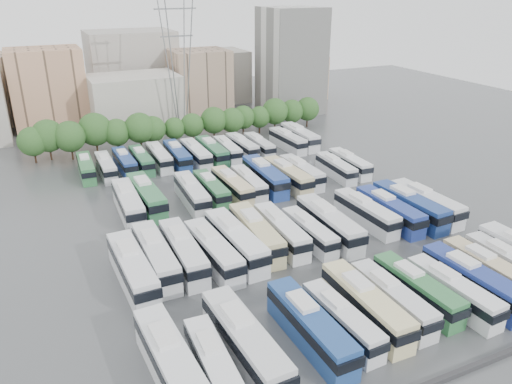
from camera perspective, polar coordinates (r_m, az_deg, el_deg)
name	(u,v)px	position (r m, az deg, el deg)	size (l,w,h in m)	color
ground	(274,224)	(70.79, 2.10, -3.69)	(220.00, 220.00, 0.00)	#424447
parapet	(447,377)	(48.70, 21.03, -19.17)	(56.00, 0.50, 0.50)	#2D2D30
tree_line	(174,125)	(105.60, -9.41, 7.62)	(65.00, 7.79, 8.25)	black
city_buildings	(118,85)	(132.07, -15.47, 11.73)	(102.00, 35.00, 20.00)	#9E998E
apartment_tower	(291,61)	(131.80, 4.02, 14.72)	(14.00, 14.00, 26.00)	silver
electricity_pylon	(177,48)	(111.44, -8.96, 15.95)	(9.00, 6.91, 33.83)	slate
bus_r0_s0	(172,364)	(44.88, -9.61, -18.83)	(3.55, 13.41, 4.17)	silver
bus_r0_s1	(214,367)	(44.72, -4.77, -19.30)	(2.86, 11.17, 3.48)	white
bus_r0_s2	(245,342)	(46.40, -1.27, -16.75)	(3.52, 13.61, 4.24)	silver
bus_r0_s4	(310,326)	(48.53, 6.21, -15.02)	(2.97, 12.79, 4.00)	navy
bus_r0_s5	(342,320)	(50.21, 9.78, -14.20)	(2.82, 10.95, 3.41)	silver
bus_r0_s6	(366,304)	(52.21, 12.41, -12.42)	(2.95, 12.75, 3.99)	beige
bus_r0_s7	(392,299)	(53.97, 15.28, -11.67)	(2.54, 11.57, 3.63)	silver
bus_r0_s8	(417,289)	(56.21, 17.91, -10.48)	(2.95, 11.72, 3.65)	#2F6E3D
bus_r0_s9	(453,291)	(57.16, 21.59, -10.48)	(3.05, 11.57, 3.60)	silver
bus_r0_s10	(472,280)	(59.44, 23.49, -9.25)	(3.30, 12.69, 3.95)	navy
bus_r0_s11	(489,271)	(62.24, 25.05, -8.16)	(2.77, 11.89, 3.72)	tan
bus_r0_s12	(508,264)	(64.75, 26.89, -7.35)	(2.75, 11.45, 3.58)	silver
bus_r1_s0	(133,269)	(58.04, -13.93, -8.53)	(3.33, 13.48, 4.20)	silver
bus_r1_s1	(156,256)	(60.09, -11.40, -7.18)	(2.90, 13.08, 4.10)	silver
bus_r1_s2	(183,252)	(60.51, -8.32, -6.76)	(3.05, 12.89, 4.03)	silver
bus_r1_s3	(213,251)	(60.32, -4.92, -6.72)	(3.40, 12.78, 3.97)	silver
bus_r1_s4	(236,241)	(62.04, -2.35, -5.62)	(3.43, 13.56, 4.22)	white
bus_r1_s5	(256,233)	(63.97, 0.00, -4.72)	(3.52, 13.22, 4.11)	#C9BE8A
bus_r1_s6	(281,231)	(64.93, 2.87, -4.44)	(3.05, 12.32, 3.84)	white
bus_r1_s7	(309,232)	(65.43, 6.12, -4.52)	(2.56, 10.96, 3.43)	silver
bus_r1_s8	(329,223)	(67.05, 8.35, -3.58)	(3.17, 13.39, 4.18)	silver
bus_r1_s10	(366,212)	(71.59, 12.45, -2.30)	(3.05, 12.08, 3.76)	silver
bus_r1_s11	(389,210)	(72.83, 14.99, -2.04)	(2.88, 12.55, 3.93)	navy
bus_r1_s12	(409,206)	(74.76, 17.12, -1.52)	(3.42, 13.38, 4.16)	navy
bus_r1_s13	(426,203)	(76.72, 18.87, -1.19)	(3.29, 12.83, 3.99)	silver
bus_r2_s1	(128,203)	(74.86, -14.39, -1.22)	(3.18, 12.96, 4.04)	silver
bus_r2_s2	(146,196)	(76.62, -12.42, -0.41)	(3.31, 13.33, 4.16)	#307144
bus_r2_s4	(192,193)	(76.72, -7.33, -0.14)	(3.18, 12.31, 3.83)	silver
bus_r2_s5	(211,189)	(78.32, -5.15, 0.35)	(2.54, 11.36, 3.56)	#2D6A3E
bus_r2_s6	(232,186)	(79.18, -2.76, 0.73)	(2.87, 11.85, 3.70)	beige
bus_r2_s7	(249,183)	(80.63, -0.81, 1.05)	(2.74, 10.86, 3.38)	silver
bus_r2_s8	(265,176)	(82.44, 1.02, 1.85)	(3.34, 13.41, 4.18)	navy
bus_r2_s9	(287,176)	(82.96, 3.60, 1.86)	(3.26, 12.73, 3.96)	beige
bus_r2_s10	(301,172)	(85.19, 5.21, 2.29)	(2.56, 11.73, 3.68)	silver
bus_r2_s12	(336,168)	(88.37, 9.11, 2.76)	(2.87, 10.90, 3.39)	silver
bus_r2_s13	(350,163)	(90.88, 10.66, 3.24)	(2.78, 11.07, 3.45)	silver
bus_r3_s0	(86,167)	(92.29, -18.85, 2.68)	(2.78, 10.97, 3.42)	#317340
bus_r3_s1	(106,167)	(91.68, -16.77, 2.80)	(2.40, 10.79, 3.38)	silver
bus_r3_s2	(125,162)	(93.05, -14.78, 3.33)	(2.60, 10.99, 3.44)	navy
bus_r3_s3	(141,160)	(93.42, -12.95, 3.59)	(2.45, 10.96, 3.43)	#2C6842
bus_r3_s4	(159,157)	(94.17, -11.00, 3.95)	(2.65, 11.39, 3.56)	silver
bus_r3_s5	(177,155)	(94.10, -8.97, 4.15)	(3.00, 12.07, 3.76)	navy
bus_r3_s6	(196,154)	(94.45, -6.88, 4.34)	(2.73, 12.07, 3.78)	silver
bus_r3_s7	(212,151)	(95.60, -5.06, 4.66)	(2.70, 12.23, 3.83)	#2E6C46
bus_r3_s8	(228,149)	(97.03, -3.27, 4.87)	(2.89, 11.04, 3.43)	silver
bus_r3_s9	(242,146)	(98.88, -1.59, 5.27)	(2.75, 11.18, 3.49)	silver
bus_r3_s10	(259,145)	(99.46, 0.36, 5.35)	(2.61, 10.88, 3.40)	silver
bus_r3_s12	(288,140)	(102.48, 3.64, 5.91)	(2.99, 11.65, 3.63)	silver
bus_r3_s13	(300,136)	(104.78, 5.02, 6.35)	(3.00, 12.70, 3.97)	silver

